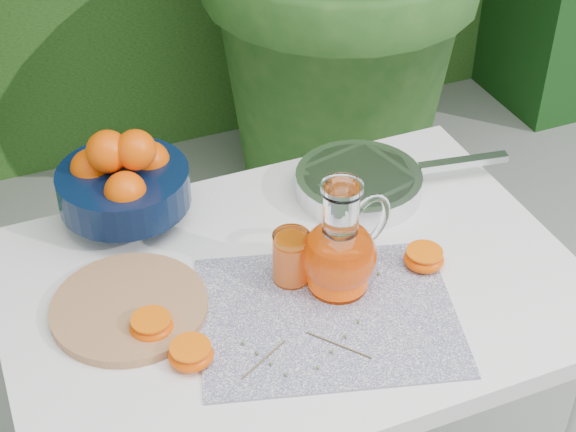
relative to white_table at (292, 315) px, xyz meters
name	(u,v)px	position (x,y,z in m)	size (l,w,h in m)	color
white_table	(292,315)	(0.00, 0.00, 0.00)	(1.00, 0.70, 0.75)	white
placemat	(328,315)	(0.02, -0.10, 0.08)	(0.43, 0.33, 0.00)	#0C0F47
cutting_board	(129,307)	(-0.28, 0.04, 0.09)	(0.27, 0.27, 0.02)	#AE764E
fruit_bowl	(123,179)	(-0.22, 0.29, 0.17)	(0.28, 0.28, 0.20)	black
juice_pitcher	(340,252)	(0.07, -0.04, 0.16)	(0.20, 0.17, 0.21)	white
juice_tumbler	(291,258)	(0.00, 0.00, 0.13)	(0.08, 0.08, 0.10)	white
saute_pan	(361,182)	(0.23, 0.19, 0.11)	(0.45, 0.29, 0.05)	silver
orange_halves	(261,311)	(-0.08, -0.07, 0.10)	(0.58, 0.17, 0.04)	#ED6302
thyme_sprigs	(315,319)	(0.00, -0.11, 0.09)	(0.31, 0.27, 0.01)	brown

